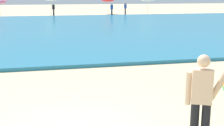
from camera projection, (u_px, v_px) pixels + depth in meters
name	position (u px, v px, depth m)	size (l,w,h in m)	color
sea	(46.00, 28.00, 24.87)	(120.00, 28.00, 0.14)	teal
surfer_with_board	(216.00, 96.00, 5.35)	(1.35, 2.28, 1.73)	black
beach_umbrella_3	(108.00, 0.00, 43.00)	(1.76, 1.79, 2.19)	beige
beach_umbrella_4	(148.00, 0.00, 42.33)	(1.88, 1.90, 2.21)	beige
beachgoer_near_row_left	(125.00, 8.00, 41.95)	(0.32, 0.20, 1.58)	#383842
beachgoer_near_row_mid	(54.00, 9.00, 39.60)	(0.32, 0.20, 1.58)	#383842
beachgoer_near_row_right	(112.00, 9.00, 39.91)	(0.32, 0.20, 1.58)	#383842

